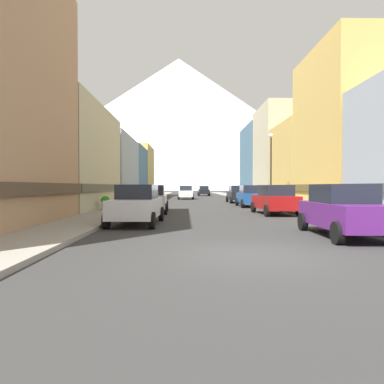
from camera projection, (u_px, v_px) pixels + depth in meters
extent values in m
plane|color=#323232|center=(250.00, 255.00, 8.70)|extent=(400.00, 400.00, 0.00)
cube|color=gray|center=(149.00, 199.00, 43.58)|extent=(2.50, 100.00, 0.15)
cube|color=gray|center=(248.00, 199.00, 43.80)|extent=(2.50, 100.00, 0.15)
cube|color=beige|center=(44.00, 158.00, 25.30)|extent=(8.78, 12.09, 7.47)
cube|color=#595444|center=(44.00, 188.00, 25.34)|extent=(9.08, 12.09, 0.50)
cube|color=#99A5B2|center=(100.00, 169.00, 37.85)|extent=(6.88, 11.81, 7.07)
cube|color=#444A50|center=(100.00, 187.00, 37.88)|extent=(7.18, 11.81, 0.50)
cube|color=slate|center=(113.00, 173.00, 48.92)|extent=(8.62, 10.10, 7.23)
cube|color=#22333F|center=(113.00, 187.00, 48.95)|extent=(8.92, 10.10, 0.50)
cube|color=#D8B259|center=(124.00, 171.00, 59.58)|extent=(9.28, 10.78, 8.49)
cube|color=brown|center=(124.00, 187.00, 59.63)|extent=(9.58, 10.78, 0.50)
cube|color=#D8B259|center=(354.00, 130.00, 25.20)|extent=(6.07, 9.23, 11.57)
cube|color=brown|center=(353.00, 188.00, 25.27)|extent=(6.37, 9.23, 0.50)
cube|color=#D8B259|center=(310.00, 164.00, 34.16)|extent=(6.07, 8.30, 7.82)
cube|color=brown|center=(310.00, 187.00, 34.20)|extent=(6.37, 8.30, 0.50)
cube|color=beige|center=(289.00, 154.00, 43.07)|extent=(7.33, 8.95, 11.44)
cube|color=#595444|center=(289.00, 187.00, 43.14)|extent=(7.63, 8.95, 0.50)
cube|color=slate|center=(267.00, 162.00, 53.49)|extent=(6.70, 10.94, 10.85)
cube|color=#22333F|center=(267.00, 187.00, 53.55)|extent=(7.00, 10.94, 0.50)
cube|color=silver|center=(137.00, 208.00, 15.59)|extent=(2.01, 4.47, 0.80)
cube|color=#1E232D|center=(138.00, 192.00, 15.83)|extent=(1.69, 2.26, 0.64)
cylinder|color=black|center=(152.00, 220.00, 13.93)|extent=(0.25, 0.69, 0.68)
cylinder|color=black|center=(106.00, 220.00, 13.97)|extent=(0.25, 0.69, 0.68)
cylinder|color=black|center=(161.00, 214.00, 17.23)|extent=(0.25, 0.69, 0.68)
cylinder|color=black|center=(124.00, 214.00, 17.27)|extent=(0.25, 0.69, 0.68)
cube|color=silver|center=(152.00, 201.00, 22.45)|extent=(1.98, 4.46, 0.80)
cube|color=#1E232D|center=(151.00, 190.00, 22.19)|extent=(1.67, 2.25, 0.64)
cylinder|color=black|center=(140.00, 206.00, 24.06)|extent=(0.24, 0.69, 0.68)
cylinder|color=black|center=(167.00, 206.00, 24.15)|extent=(0.24, 0.69, 0.68)
cylinder|color=black|center=(134.00, 209.00, 20.76)|extent=(0.24, 0.69, 0.68)
cylinder|color=black|center=(165.00, 209.00, 20.86)|extent=(0.24, 0.69, 0.68)
cube|color=#591E72|center=(345.00, 215.00, 11.83)|extent=(1.96, 4.45, 0.80)
cube|color=#1E232D|center=(342.00, 193.00, 12.07)|extent=(1.66, 2.24, 0.64)
cylinder|color=black|center=(338.00, 233.00, 10.20)|extent=(0.24, 0.69, 0.68)
cylinder|color=black|center=(351.00, 222.00, 13.48)|extent=(0.24, 0.69, 0.68)
cylinder|color=black|center=(303.00, 222.00, 13.50)|extent=(0.24, 0.69, 0.68)
cube|color=#9E1111|center=(275.00, 202.00, 21.24)|extent=(2.01, 4.47, 0.80)
cube|color=#1E232D|center=(276.00, 190.00, 20.98)|extent=(1.69, 2.26, 0.64)
cylinder|color=black|center=(253.00, 207.00, 22.84)|extent=(0.25, 0.69, 0.68)
cylinder|color=black|center=(281.00, 207.00, 22.94)|extent=(0.25, 0.69, 0.68)
cylinder|color=black|center=(267.00, 211.00, 19.54)|extent=(0.25, 0.69, 0.68)
cylinder|color=black|center=(299.00, 210.00, 19.65)|extent=(0.25, 0.69, 0.68)
cube|color=#19478C|center=(251.00, 198.00, 29.10)|extent=(1.88, 4.42, 0.80)
cube|color=#1E232D|center=(251.00, 189.00, 28.84)|extent=(1.62, 2.22, 0.64)
cylinder|color=black|center=(237.00, 202.00, 30.75)|extent=(0.23, 0.68, 0.68)
cylinder|color=black|center=(258.00, 202.00, 30.76)|extent=(0.23, 0.68, 0.68)
cylinder|color=black|center=(243.00, 204.00, 27.45)|extent=(0.23, 0.68, 0.68)
cylinder|color=black|center=(266.00, 204.00, 27.46)|extent=(0.23, 0.68, 0.68)
cube|color=black|center=(238.00, 196.00, 36.18)|extent=(1.85, 4.41, 0.80)
cube|color=#1E232D|center=(238.00, 189.00, 36.42)|extent=(1.61, 2.20, 0.64)
cylinder|color=black|center=(250.00, 200.00, 34.56)|extent=(0.22, 0.68, 0.68)
cylinder|color=black|center=(231.00, 200.00, 34.52)|extent=(0.22, 0.68, 0.68)
cylinder|color=black|center=(244.00, 199.00, 37.86)|extent=(0.22, 0.68, 0.68)
cylinder|color=black|center=(227.00, 199.00, 37.82)|extent=(0.22, 0.68, 0.68)
cube|color=black|center=(204.00, 192.00, 62.34)|extent=(1.84, 4.40, 0.80)
cube|color=#1E232D|center=(204.00, 188.00, 62.08)|extent=(1.60, 2.20, 0.64)
cylinder|color=black|center=(198.00, 194.00, 63.98)|extent=(0.22, 0.68, 0.68)
cylinder|color=black|center=(208.00, 194.00, 64.01)|extent=(0.22, 0.68, 0.68)
cylinder|color=black|center=(199.00, 194.00, 60.68)|extent=(0.22, 0.68, 0.68)
cylinder|color=black|center=(209.00, 194.00, 60.71)|extent=(0.22, 0.68, 0.68)
cube|color=silver|center=(186.00, 194.00, 46.29)|extent=(1.84, 4.40, 0.80)
cube|color=#1E232D|center=(186.00, 188.00, 46.53)|extent=(1.60, 2.20, 0.64)
cylinder|color=black|center=(193.00, 197.00, 44.66)|extent=(0.22, 0.68, 0.68)
cylinder|color=black|center=(179.00, 197.00, 44.63)|extent=(0.22, 0.68, 0.68)
cylinder|color=black|center=(193.00, 196.00, 47.96)|extent=(0.22, 0.68, 0.68)
cylinder|color=black|center=(179.00, 196.00, 47.93)|extent=(0.22, 0.68, 0.68)
cylinder|color=#4C5156|center=(354.00, 210.00, 16.54)|extent=(0.56, 0.56, 0.90)
cylinder|color=#2D2D33|center=(354.00, 199.00, 16.53)|extent=(0.59, 0.59, 0.08)
cylinder|color=#4C4C51|center=(105.00, 207.00, 23.41)|extent=(0.48, 0.48, 0.39)
sphere|color=#2B8B20|center=(105.00, 200.00, 23.41)|extent=(0.58, 0.58, 0.58)
cylinder|color=#333338|center=(138.00, 195.00, 34.24)|extent=(0.36, 0.36, 1.41)
sphere|color=tan|center=(138.00, 187.00, 34.23)|extent=(0.22, 0.22, 0.22)
cylinder|color=brown|center=(269.00, 196.00, 32.97)|extent=(0.36, 0.36, 1.33)
sphere|color=tan|center=(269.00, 187.00, 32.96)|extent=(0.21, 0.21, 0.21)
cylinder|color=maroon|center=(328.00, 201.00, 19.21)|extent=(0.36, 0.36, 1.46)
sphere|color=tan|center=(328.00, 186.00, 19.20)|extent=(0.23, 0.23, 0.23)
cylinder|color=black|center=(271.00, 172.00, 28.49)|extent=(0.12, 0.12, 5.50)
sphere|color=white|center=(271.00, 136.00, 28.44)|extent=(0.36, 0.36, 0.36)
cone|color=silver|center=(179.00, 124.00, 267.68)|extent=(267.15, 267.15, 99.32)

